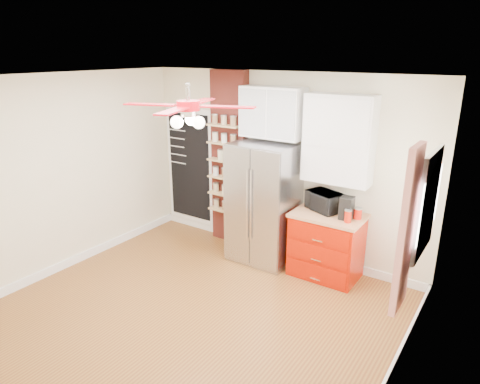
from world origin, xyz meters
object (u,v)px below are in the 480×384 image
Objects in this scene: canister_left at (348,217)px; toaster_oven at (324,201)px; pantry_jar_oats at (221,155)px; ceiling_fan at (188,106)px; fridge at (264,203)px; red_cabinet at (326,245)px; coffee_maker at (347,208)px.

toaster_oven is at bearing 151.05° from canister_left.
pantry_jar_oats is at bearing 174.32° from canister_left.
ceiling_fan is 2.41m from toaster_oven.
toaster_oven is at bearing 0.73° from pantry_jar_oats.
fridge is 2.25m from ceiling_fan.
canister_left is at bearing -6.94° from toaster_oven.
ceiling_fan is at bearing -128.35° from canister_left.
ceiling_fan is at bearing -88.24° from fridge.
red_cabinet is at bearing 157.54° from canister_left.
ceiling_fan is at bearing -92.24° from toaster_oven.
pantry_jar_oats is at bearing 174.35° from coffee_maker.
red_cabinet is 0.65m from coffee_maker.
toaster_oven reaches higher than red_cabinet.
pantry_jar_oats is (-2.08, 0.11, 0.40)m from coffee_maker.
ceiling_fan reaches higher than toaster_oven.
ceiling_fan is 9.70× the size of pantry_jar_oats.
red_cabinet is at bearing -20.88° from toaster_oven.
coffee_maker reaches higher than red_cabinet.
ceiling_fan reaches higher than canister_left.
coffee_maker is at bearing 1.58° from toaster_oven.
ceiling_fan is 2.45m from canister_left.
coffee_maker is (1.22, 0.02, 0.17)m from fridge.
red_cabinet is 6.15× the size of canister_left.
fridge is 5.93× the size of coffee_maker.
red_cabinet is at bearing 61.29° from ceiling_fan.
fridge reaches higher than coffee_maker.
coffee_maker is at bearing 1.00° from fridge.
toaster_oven is 0.49m from canister_left.
coffee_maker is at bearing 54.71° from ceiling_fan.
red_cabinet is 0.60m from toaster_oven.
coffee_maker reaches higher than canister_left.
fridge is at bearing -8.95° from pantry_jar_oats.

